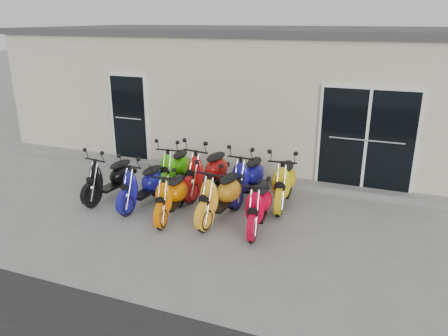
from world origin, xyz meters
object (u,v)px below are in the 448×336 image
at_px(scooter_front_blue, 142,178).
at_px(scooter_back_yellow, 284,175).
at_px(scooter_front_black, 109,172).
at_px(scooter_front_orange_a, 171,189).
at_px(scooter_back_red, 207,165).
at_px(scooter_front_orange_b, 220,188).
at_px(scooter_front_red, 259,199).
at_px(scooter_back_green, 175,162).
at_px(scooter_back_blue, 248,170).

distance_m(scooter_front_blue, scooter_back_yellow, 2.84).
bearing_deg(scooter_front_black, scooter_front_orange_a, -5.08).
bearing_deg(scooter_back_red, scooter_front_blue, -123.19).
xyz_separation_m(scooter_front_black, scooter_front_orange_b, (2.52, -0.10, 0.04)).
relative_size(scooter_front_red, scooter_back_red, 0.89).
height_order(scooter_front_red, scooter_back_green, scooter_back_green).
height_order(scooter_front_blue, scooter_back_yellow, scooter_back_yellow).
relative_size(scooter_front_orange_b, scooter_back_green, 1.04).
height_order(scooter_front_orange_a, scooter_back_yellow, scooter_back_yellow).
height_order(scooter_front_black, scooter_front_orange_a, scooter_front_black).
distance_m(scooter_back_green, scooter_back_blue, 1.70).
bearing_deg(scooter_back_green, scooter_front_black, -140.00).
height_order(scooter_front_orange_a, scooter_back_green, scooter_back_green).
xyz_separation_m(scooter_back_blue, scooter_back_yellow, (0.78, -0.01, 0.01)).
bearing_deg(scooter_back_yellow, scooter_front_orange_b, -136.50).
distance_m(scooter_front_blue, scooter_front_red, 2.47).
relative_size(scooter_front_blue, scooter_back_green, 0.96).
bearing_deg(scooter_front_orange_b, scooter_front_orange_a, -157.86).
xyz_separation_m(scooter_front_black, scooter_front_red, (3.30, -0.22, -0.01)).
xyz_separation_m(scooter_front_blue, scooter_back_green, (0.15, 1.12, 0.02)).
bearing_deg(scooter_back_yellow, scooter_back_blue, 173.58).
distance_m(scooter_front_orange_a, scooter_back_red, 1.34).
xyz_separation_m(scooter_front_orange_b, scooter_back_red, (-0.74, 1.08, 0.02)).
distance_m(scooter_back_green, scooter_back_yellow, 2.48).
distance_m(scooter_front_red, scooter_back_yellow, 1.23).
relative_size(scooter_front_blue, scooter_back_red, 0.89).
xyz_separation_m(scooter_front_orange_b, scooter_front_red, (0.78, -0.12, -0.05)).
bearing_deg(scooter_back_yellow, scooter_front_orange_a, -149.47).
xyz_separation_m(scooter_front_orange_a, scooter_back_green, (-0.63, 1.39, 0.04)).
bearing_deg(scooter_back_green, scooter_back_red, -10.99).
height_order(scooter_back_green, scooter_back_blue, scooter_back_blue).
distance_m(scooter_front_black, scooter_front_blue, 0.84).
bearing_deg(scooter_back_blue, scooter_back_red, -175.11).
distance_m(scooter_front_black, scooter_back_green, 1.43).
xyz_separation_m(scooter_front_red, scooter_back_blue, (-0.61, 1.23, 0.05)).
xyz_separation_m(scooter_front_orange_b, scooter_back_green, (-1.53, 1.14, -0.02)).
bearing_deg(scooter_front_black, scooter_back_blue, 27.76).
distance_m(scooter_front_orange_b, scooter_back_yellow, 1.45).
bearing_deg(scooter_front_black, scooter_front_blue, 1.86).
relative_size(scooter_back_red, scooter_back_yellow, 1.03).
height_order(scooter_front_blue, scooter_back_red, scooter_back_red).
height_order(scooter_front_black, scooter_front_orange_b, scooter_front_orange_b).
relative_size(scooter_front_blue, scooter_front_red, 1.01).
relative_size(scooter_front_red, scooter_back_blue, 0.92).
height_order(scooter_back_green, scooter_back_red, scooter_back_red).
relative_size(scooter_front_blue, scooter_front_orange_b, 0.93).
relative_size(scooter_back_green, scooter_back_blue, 0.97).
distance_m(scooter_front_orange_b, scooter_back_blue, 1.12).
height_order(scooter_front_orange_b, scooter_back_blue, scooter_front_orange_b).
bearing_deg(scooter_front_orange_a, scooter_back_blue, 44.45).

